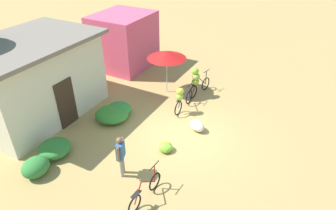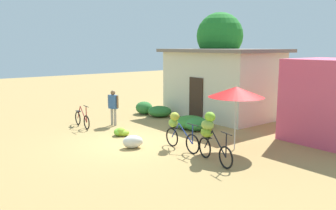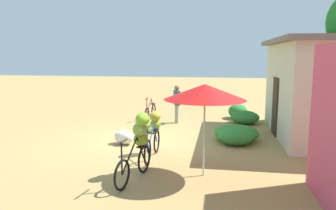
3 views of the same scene
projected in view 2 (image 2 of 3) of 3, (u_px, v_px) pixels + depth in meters
ground_plane at (131, 143)px, 12.48m from camera, size 60.00×60.00×0.00m
building_low at (222, 82)px, 17.18m from camera, size 5.65×3.91×3.31m
tree_behind_building at (220, 36)px, 19.02m from camera, size 2.55×2.55×5.28m
hedge_bush_front_left at (144, 108)px, 17.78m from camera, size 0.94×0.83×0.64m
hedge_bush_front_right at (160, 111)px, 17.13m from camera, size 1.19×1.16×0.52m
hedge_bush_mid at (190, 122)px, 14.71m from camera, size 1.32×1.46×0.52m
hedge_bush_by_door at (197, 124)px, 14.31m from camera, size 0.99×1.11×0.53m
market_umbrella at (236, 92)px, 11.35m from camera, size 1.85×1.85×2.13m
bicycle_leftmost at (82, 119)px, 14.86m from camera, size 1.64×0.19×1.00m
bicycle_near_pile at (177, 128)px, 11.68m from camera, size 1.74×0.38×1.23m
bicycle_center_loaded at (210, 132)px, 10.43m from camera, size 1.72×0.50×1.48m
banana_pile_on_ground at (121, 132)px, 13.44m from camera, size 0.72×0.71×0.33m
produce_sack at (133, 142)px, 11.81m from camera, size 0.69×0.82×0.44m
person_vendor at (113, 104)px, 15.09m from camera, size 0.55×0.33×1.55m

